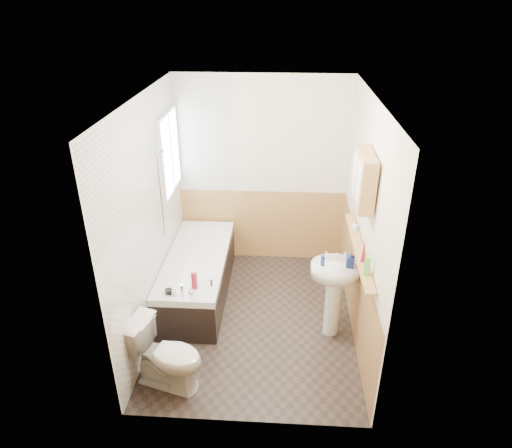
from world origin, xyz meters
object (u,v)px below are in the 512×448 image
object	(u,v)px
sink	(334,284)
medicine_cabinet	(364,179)
pine_shelf	(359,249)
bathtub	(198,274)
toilet	(167,355)

from	to	relation	value
sink	medicine_cabinet	xyz separation A→B (m)	(0.17, -0.03, 1.20)
pine_shelf	bathtub	bearing A→B (deg)	159.88
bathtub	sink	distance (m)	1.72
medicine_cabinet	sink	bearing A→B (deg)	168.54
sink	medicine_cabinet	distance (m)	1.21
toilet	sink	world-z (taller)	sink
toilet	bathtub	bearing A→B (deg)	14.81
bathtub	pine_shelf	distance (m)	2.05
pine_shelf	sink	bearing A→B (deg)	167.94
toilet	sink	size ratio (longest dim) A/B	0.71
medicine_cabinet	pine_shelf	bearing A→B (deg)	-15.71
bathtub	toilet	bearing A→B (deg)	-91.19
sink	pine_shelf	bearing A→B (deg)	-4.25
bathtub	toilet	distance (m)	1.44
bathtub	medicine_cabinet	distance (m)	2.41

